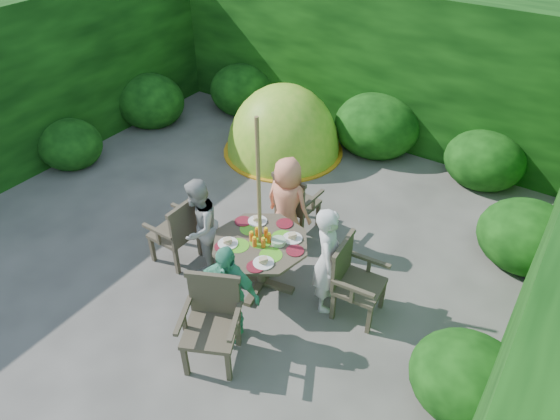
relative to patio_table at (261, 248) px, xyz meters
The scene contains 13 objects.
ground 1.10m from the patio_table, 156.28° to the left, with size 60.00×60.00×0.00m, color #484640.
hedge_enclosure 2.05m from the patio_table, 116.93° to the left, with size 9.00×9.00×2.50m.
patio_table is the anchor object (origin of this frame).
parasol_pole 0.55m from the patio_table, 156.56° to the right, with size 0.04×0.04×2.20m, color brown.
garden_chair_right 1.10m from the patio_table, 11.02° to the left, with size 0.53×0.58×0.90m.
garden_chair_left 1.11m from the patio_table, 168.54° to the right, with size 0.48×0.54×0.89m.
garden_chair_back 1.11m from the patio_table, 101.73° to the left, with size 0.54×0.49×0.87m.
garden_chair_front 1.10m from the patio_table, 80.66° to the right, with size 0.72×0.68×0.93m.
child_right 0.80m from the patio_table, 10.57° to the left, with size 0.48×0.32×1.32m, color silver.
child_left 0.81m from the patio_table, 169.30° to the right, with size 0.60×0.47×1.24m, color #A5A6A0.
child_back 0.80m from the patio_table, 100.91° to the left, with size 0.63×0.41×1.28m, color #FF9069.
child_front 0.80m from the patio_table, 79.64° to the right, with size 0.71×0.29×1.20m, color #4BB188.
dome_tent 3.21m from the patio_table, 118.78° to the left, with size 2.04×2.04×2.33m.
Camera 1 is at (3.42, -3.83, 4.31)m, focal length 32.00 mm.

